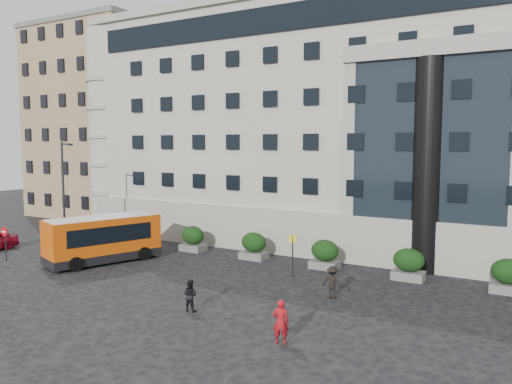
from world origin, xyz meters
TOP-DOWN VIEW (x-y plane):
  - ground at (0.00, 0.00)m, footprint 120.00×120.00m
  - civic_building at (6.00, 22.00)m, footprint 44.00×24.00m
  - entrance_column at (12.00, 10.30)m, footprint 1.80×1.80m
  - apartment_near at (-24.00, 20.00)m, footprint 14.00×14.00m
  - apartment_far at (-27.00, 38.00)m, footprint 13.00×13.00m
  - hedge_a at (-4.00, 7.80)m, footprint 1.80×1.26m
  - hedge_b at (1.20, 7.80)m, footprint 1.80×1.26m
  - hedge_c at (6.40, 7.80)m, footprint 1.80×1.26m
  - hedge_d at (11.60, 7.80)m, footprint 1.80×1.26m
  - hedge_e at (16.80, 7.80)m, footprint 1.80×1.26m
  - street_lamp at (-11.94, 3.00)m, footprint 1.16×0.18m
  - bus_stop_sign at (5.50, 5.00)m, footprint 0.50×0.08m
  - no_entry_sign at (-13.00, -1.04)m, footprint 0.64×0.16m
  - minibus at (-7.05, 2.04)m, footprint 4.87×7.74m
  - red_truck at (-17.44, 17.76)m, footprint 3.45×6.22m
  - parked_car_b at (-11.50, 3.72)m, footprint 1.92×4.51m
  - parked_car_c at (-17.00, 11.09)m, footprint 2.21×4.42m
  - parked_car_d at (-15.84, 14.25)m, footprint 2.53×5.45m
  - pedestrian_a at (9.41, -4.17)m, footprint 0.77×0.66m
  - pedestrian_b at (3.94, -2.87)m, footprint 0.80×0.65m
  - pedestrian_c at (9.05, 2.34)m, footprint 1.11×0.67m

SIDE VIEW (x-z plane):
  - ground at x=0.00m, z-range 0.00..0.00m
  - parked_car_c at x=-17.00m, z-range 0.00..1.23m
  - parked_car_b at x=-11.50m, z-range 0.00..1.44m
  - parked_car_d at x=-15.84m, z-range 0.00..1.51m
  - pedestrian_b at x=3.94m, z-range 0.00..1.53m
  - pedestrian_c at x=9.05m, z-range 0.00..1.68m
  - pedestrian_a at x=9.41m, z-range 0.00..1.80m
  - hedge_a at x=-4.00m, z-range 0.01..1.85m
  - hedge_b at x=1.20m, z-range 0.01..1.85m
  - hedge_c at x=6.40m, z-range 0.01..1.85m
  - hedge_d at x=11.60m, z-range 0.01..1.85m
  - hedge_e at x=16.80m, z-range 0.01..1.85m
  - red_truck at x=-17.44m, z-range 0.04..3.22m
  - no_entry_sign at x=-13.00m, z-range 0.49..2.81m
  - minibus at x=-7.05m, z-range 0.16..3.21m
  - bus_stop_sign at x=5.50m, z-range 0.47..2.99m
  - street_lamp at x=-11.94m, z-range 0.37..8.37m
  - entrance_column at x=12.00m, z-range 0.00..13.00m
  - civic_building at x=6.00m, z-range 0.00..18.00m
  - apartment_near at x=-24.00m, z-range 0.00..20.00m
  - apartment_far at x=-27.00m, z-range 0.00..22.00m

